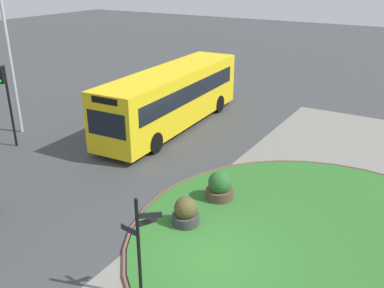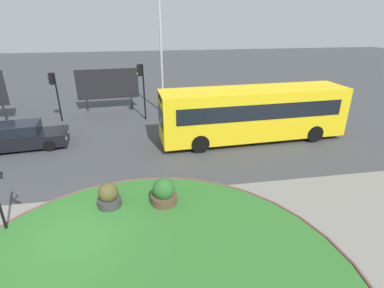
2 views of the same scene
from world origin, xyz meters
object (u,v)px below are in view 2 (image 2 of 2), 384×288
object	(u,v)px
lamppost_tall	(161,44)
planter_kerbside	(164,193)
bus_yellow	(253,113)
car_near_lane	(23,137)
billboard_left	(108,84)
planter_near_signpost	(109,197)
traffic_light_far	(141,80)
traffic_light_near	(54,86)

from	to	relation	value
lamppost_tall	planter_kerbside	xyz separation A→B (m)	(-0.97, -12.23, -4.54)
bus_yellow	car_near_lane	world-z (taller)	bus_yellow
billboard_left	planter_kerbside	size ratio (longest dim) A/B	4.03
bus_yellow	planter_near_signpost	xyz separation A→B (m)	(-7.86, -5.76, -1.18)
traffic_light_far	planter_kerbside	bearing A→B (deg)	81.80
bus_yellow	planter_near_signpost	size ratio (longest dim) A/B	10.26
billboard_left	planter_near_signpost	xyz separation A→B (m)	(1.08, -13.77, -1.51)
car_near_lane	traffic_light_far	bearing A→B (deg)	24.70
bus_yellow	planter_kerbside	bearing A→B (deg)	42.99
traffic_light_near	traffic_light_far	xyz separation A→B (m)	(5.90, -0.62, 0.36)
traffic_light_near	planter_kerbside	distance (m)	13.31
car_near_lane	planter_near_signpost	bearing A→B (deg)	-57.93
bus_yellow	traffic_light_far	world-z (taller)	traffic_light_far
bus_yellow	planter_near_signpost	bearing A→B (deg)	33.43
billboard_left	planter_kerbside	bearing A→B (deg)	-81.22
traffic_light_near	planter_near_signpost	xyz separation A→B (m)	(4.37, -11.29, -2.03)
car_near_lane	planter_near_signpost	xyz separation A→B (m)	(5.20, -6.73, -0.18)
traffic_light_near	lamppost_tall	size ratio (longest dim) A/B	0.36
bus_yellow	car_near_lane	xyz separation A→B (m)	(-13.06, 0.98, -1.00)
planter_near_signpost	billboard_left	bearing A→B (deg)	94.46
lamppost_tall	traffic_light_near	bearing A→B (deg)	-174.02
traffic_light_near	lamppost_tall	bearing A→B (deg)	-179.45
planter_near_signpost	planter_kerbside	bearing A→B (deg)	-4.46
traffic_light_far	traffic_light_near	bearing A→B (deg)	-17.23
car_near_lane	lamppost_tall	distance (m)	10.78
car_near_lane	traffic_light_far	world-z (taller)	traffic_light_far
traffic_light_far	billboard_left	world-z (taller)	traffic_light_far
car_near_lane	lamppost_tall	world-z (taller)	lamppost_tall
bus_yellow	planter_kerbside	xyz separation A→B (m)	(-5.76, -5.92, -1.14)
lamppost_tall	planter_kerbside	bearing A→B (deg)	-94.54
planter_kerbside	planter_near_signpost	bearing A→B (deg)	175.54
car_near_lane	traffic_light_near	size ratio (longest dim) A/B	1.37
traffic_light_far	planter_kerbside	size ratio (longest dim) A/B	3.36
traffic_light_far	lamppost_tall	world-z (taller)	lamppost_tall
car_near_lane	bus_yellow	bearing A→B (deg)	-9.90
traffic_light_far	planter_near_signpost	bearing A→B (deg)	70.63
car_near_lane	lamppost_tall	bearing A→B (deg)	27.21
car_near_lane	traffic_light_near	world-z (taller)	traffic_light_near
lamppost_tall	planter_near_signpost	distance (m)	13.27
bus_yellow	traffic_light_near	size ratio (longest dim) A/B	3.22
bus_yellow	traffic_light_far	distance (m)	8.10
car_near_lane	planter_kerbside	xyz separation A→B (m)	(7.30, -6.90, -0.14)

